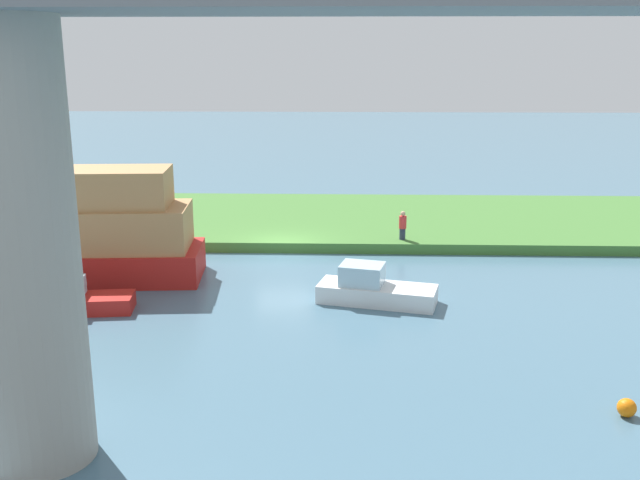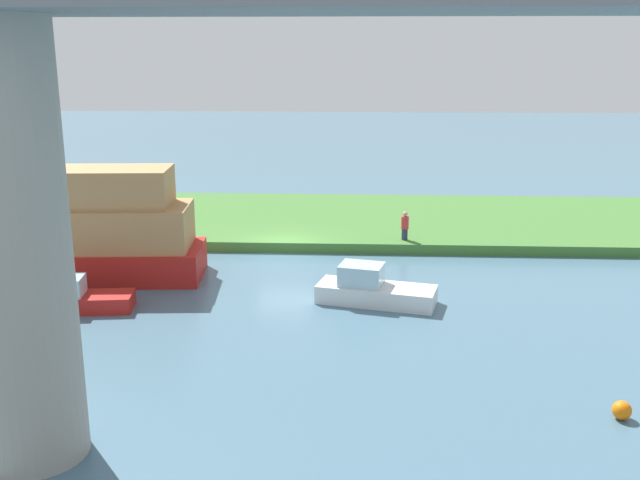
# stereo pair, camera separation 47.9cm
# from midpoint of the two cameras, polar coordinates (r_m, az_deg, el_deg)

# --- Properties ---
(ground_plane) EXTENTS (160.00, 160.00, 0.00)m
(ground_plane) POSITION_cam_midpoint_polar(r_m,az_deg,el_deg) (34.21, -3.41, -1.07)
(ground_plane) COLOR #476B7F
(grassy_bank) EXTENTS (80.00, 12.00, 0.50)m
(grassy_bank) POSITION_cam_midpoint_polar(r_m,az_deg,el_deg) (39.93, -2.64, 1.64)
(grassy_bank) COLOR #427533
(grassy_bank) RESTS_ON ground
(bridge_pylon) EXTENTS (2.42, 2.42, 10.08)m
(bridge_pylon) POSITION_cam_midpoint_polar(r_m,az_deg,el_deg) (17.25, -23.16, -0.90)
(bridge_pylon) COLOR #9E998E
(bridge_pylon) RESTS_ON ground
(person_on_bank) EXTENTS (0.36, 0.36, 1.39)m
(person_on_bank) POSITION_cam_midpoint_polar(r_m,az_deg,el_deg) (34.74, 6.16, 1.17)
(person_on_bank) COLOR #2D334C
(person_on_bank) RESTS_ON grassy_bank
(mooring_post) EXTENTS (0.20, 0.20, 0.75)m
(mooring_post) POSITION_cam_midpoint_polar(r_m,az_deg,el_deg) (36.30, -13.33, 0.92)
(mooring_post) COLOR brown
(mooring_post) RESTS_ON grassy_bank
(houseboat_blue) EXTENTS (10.25, 4.08, 5.12)m
(houseboat_blue) POSITION_cam_midpoint_polar(r_m,az_deg,el_deg) (31.47, -18.37, 0.35)
(houseboat_blue) COLOR red
(houseboat_blue) RESTS_ON ground
(motorboat_red) EXTENTS (4.01, 1.83, 1.29)m
(motorboat_red) POSITION_cam_midpoint_polar(r_m,az_deg,el_deg) (28.10, -19.22, -4.49)
(motorboat_red) COLOR red
(motorboat_red) RESTS_ON ground
(riverboat_paddlewheel) EXTENTS (4.71, 2.59, 1.49)m
(riverboat_paddlewheel) POSITION_cam_midpoint_polar(r_m,az_deg,el_deg) (27.53, 3.75, -3.90)
(riverboat_paddlewheel) COLOR white
(riverboat_paddlewheel) RESTS_ON ground
(marker_buoy) EXTENTS (0.50, 0.50, 0.50)m
(marker_buoy) POSITION_cam_midpoint_polar(r_m,az_deg,el_deg) (20.95, 22.49, -12.16)
(marker_buoy) COLOR orange
(marker_buoy) RESTS_ON ground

